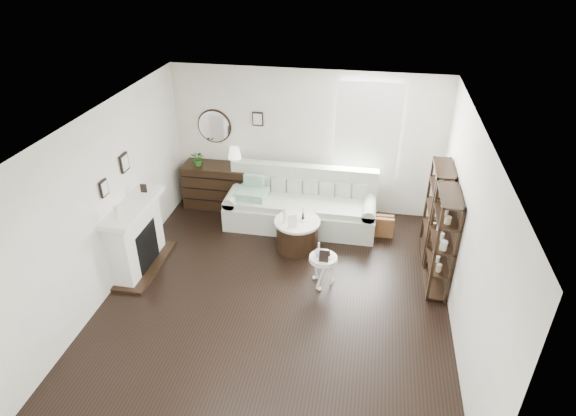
% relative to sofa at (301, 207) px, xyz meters
% --- Properties ---
extents(room, '(5.50, 5.50, 5.50)m').
position_rel_sofa_xyz_m(room, '(0.71, 0.62, 1.25)').
color(room, black).
rests_on(room, ground).
extents(fireplace, '(0.50, 1.40, 1.84)m').
position_rel_sofa_xyz_m(fireplace, '(-2.34, -1.78, 0.19)').
color(fireplace, white).
rests_on(fireplace, ground).
extents(shelf_unit_far, '(0.30, 0.80, 1.60)m').
position_rel_sofa_xyz_m(shelf_unit_far, '(2.31, -0.53, 0.45)').
color(shelf_unit_far, black).
rests_on(shelf_unit_far, ground).
extents(shelf_unit_near, '(0.30, 0.80, 1.60)m').
position_rel_sofa_xyz_m(shelf_unit_near, '(2.31, -1.43, 0.45)').
color(shelf_unit_near, black).
rests_on(shelf_unit_near, ground).
extents(sofa, '(2.71, 0.94, 1.05)m').
position_rel_sofa_xyz_m(sofa, '(0.00, 0.00, 0.00)').
color(sofa, '#ADB8A4').
rests_on(sofa, ground).
extents(quilt, '(0.59, 0.50, 0.14)m').
position_rel_sofa_xyz_m(quilt, '(-0.88, -0.14, 0.26)').
color(quilt, '#217C59').
rests_on(quilt, sofa).
extents(suitcase, '(0.57, 0.21, 0.38)m').
position_rel_sofa_xyz_m(suitcase, '(1.40, -0.14, -0.16)').
color(suitcase, brown).
rests_on(suitcase, ground).
extents(dresser, '(1.29, 0.55, 0.86)m').
position_rel_sofa_xyz_m(dresser, '(-1.71, 0.39, 0.08)').
color(dresser, black).
rests_on(dresser, ground).
extents(table_lamp, '(0.26, 0.26, 0.40)m').
position_rel_sofa_xyz_m(table_lamp, '(-1.33, 0.39, 0.71)').
color(table_lamp, beige).
rests_on(table_lamp, dresser).
extents(potted_plant, '(0.31, 0.28, 0.30)m').
position_rel_sofa_xyz_m(potted_plant, '(-2.03, 0.33, 0.66)').
color(potted_plant, '#255B1A').
rests_on(potted_plant, dresser).
extents(drum_table, '(0.78, 0.78, 0.54)m').
position_rel_sofa_xyz_m(drum_table, '(0.06, -0.80, -0.07)').
color(drum_table, black).
rests_on(drum_table, ground).
extents(pedestal_table, '(0.43, 0.43, 0.52)m').
position_rel_sofa_xyz_m(pedestal_table, '(0.61, -1.71, 0.12)').
color(pedestal_table, silver).
rests_on(pedestal_table, ground).
extents(eiffel_drum, '(0.14, 0.14, 0.20)m').
position_rel_sofa_xyz_m(eiffel_drum, '(0.15, -0.74, 0.29)').
color(eiffel_drum, black).
rests_on(eiffel_drum, drum_table).
extents(bottle_drum, '(0.06, 0.06, 0.26)m').
position_rel_sofa_xyz_m(bottle_drum, '(-0.13, -0.88, 0.32)').
color(bottle_drum, silver).
rests_on(bottle_drum, drum_table).
extents(card_frame_drum, '(0.16, 0.10, 0.20)m').
position_rel_sofa_xyz_m(card_frame_drum, '(0.01, -0.99, 0.29)').
color(card_frame_drum, white).
rests_on(card_frame_drum, drum_table).
extents(eiffel_ped, '(0.11, 0.11, 0.16)m').
position_rel_sofa_xyz_m(eiffel_ped, '(0.69, -1.68, 0.25)').
color(eiffel_ped, black).
rests_on(eiffel_ped, pedestal_table).
extents(flask_ped, '(0.12, 0.12, 0.23)m').
position_rel_sofa_xyz_m(flask_ped, '(0.53, -1.69, 0.28)').
color(flask_ped, silver).
rests_on(flask_ped, pedestal_table).
extents(card_frame_ped, '(0.14, 0.06, 0.18)m').
position_rel_sofa_xyz_m(card_frame_ped, '(0.62, -1.82, 0.26)').
color(card_frame_ped, black).
rests_on(card_frame_ped, pedestal_table).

